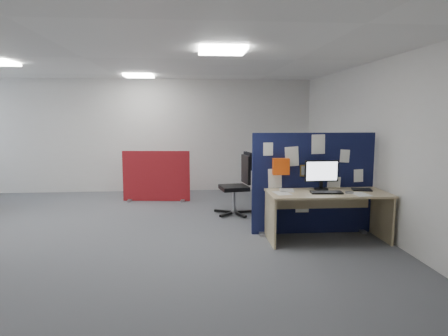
{
  "coord_description": "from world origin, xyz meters",
  "views": [
    {
      "loc": [
        1.6,
        -6.24,
        1.86
      ],
      "look_at": [
        2.12,
        0.14,
        1.0
      ],
      "focal_mm": 32.0,
      "sensor_mm": 36.0,
      "label": 1
    }
  ],
  "objects": [
    {
      "name": "red_divider",
      "position": [
        0.83,
        2.35,
        0.53
      ],
      "size": [
        1.45,
        0.3,
        1.09
      ],
      "rotation": [
        0.0,
        0.0,
        -0.11
      ],
      "color": "maroon",
      "rests_on": "floor"
    },
    {
      "name": "ceiling",
      "position": [
        0.0,
        0.0,
        2.7
      ],
      "size": [
        9.0,
        7.0,
        0.02
      ],
      "primitive_type": "cube",
      "color": "white",
      "rests_on": "wall_back"
    },
    {
      "name": "desk_papers",
      "position": [
        3.3,
        -0.64,
        0.73
      ],
      "size": [
        1.35,
        0.72,
        0.0
      ],
      "color": "white",
      "rests_on": "main_desk"
    },
    {
      "name": "wall_back",
      "position": [
        0.0,
        3.5,
        1.35
      ],
      "size": [
        9.0,
        0.02,
        2.7
      ],
      "primitive_type": "cube",
      "color": "silver",
      "rests_on": "floor"
    },
    {
      "name": "paper_tray",
      "position": [
        4.15,
        -0.52,
        0.74
      ],
      "size": [
        0.32,
        0.28,
        0.01
      ],
      "primitive_type": "cube",
      "rotation": [
        0.0,
        0.0,
        -0.24
      ],
      "color": "black",
      "rests_on": "main_desk"
    },
    {
      "name": "ceiling_lights",
      "position": [
        0.33,
        0.67,
        2.67
      ],
      "size": [
        4.1,
        4.1,
        0.04
      ],
      "color": "white",
      "rests_on": "ceiling"
    },
    {
      "name": "monitor_main",
      "position": [
        3.54,
        -0.44,
        0.98
      ],
      "size": [
        0.51,
        0.21,
        0.45
      ],
      "rotation": [
        0.0,
        0.0,
        0.03
      ],
      "color": "black",
      "rests_on": "main_desk"
    },
    {
      "name": "wall_right",
      "position": [
        4.5,
        0.0,
        1.35
      ],
      "size": [
        0.02,
        7.0,
        2.7
      ],
      "primitive_type": "cube",
      "color": "silver",
      "rests_on": "floor"
    },
    {
      "name": "floor",
      "position": [
        0.0,
        0.0,
        0.0
      ],
      "size": [
        9.0,
        9.0,
        0.0
      ],
      "primitive_type": "plane",
      "color": "#575A60",
      "rests_on": "ground"
    },
    {
      "name": "navy_divider",
      "position": [
        3.46,
        -0.23,
        0.8
      ],
      "size": [
        1.92,
        0.3,
        1.58
      ],
      "color": "#0E1034",
      "rests_on": "floor"
    },
    {
      "name": "main_desk",
      "position": [
        3.58,
        -0.59,
        0.56
      ],
      "size": [
        1.76,
        0.78,
        0.73
      ],
      "color": "#C8B580",
      "rests_on": "floor"
    },
    {
      "name": "office_chair",
      "position": [
        2.49,
        1.04,
        0.65
      ],
      "size": [
        0.75,
        0.75,
        1.14
      ],
      "rotation": [
        0.0,
        0.0,
        0.16
      ],
      "color": "black",
      "rests_on": "floor"
    },
    {
      "name": "mouse",
      "position": [
        3.85,
        -0.76,
        0.74
      ],
      "size": [
        0.11,
        0.08,
        0.03
      ],
      "primitive_type": "cube",
      "rotation": [
        0.0,
        0.0,
        0.18
      ],
      "color": "gray",
      "rests_on": "main_desk"
    },
    {
      "name": "keyboard",
      "position": [
        3.53,
        -0.72,
        0.74
      ],
      "size": [
        0.46,
        0.22,
        0.02
      ],
      "primitive_type": "cube",
      "rotation": [
        0.0,
        0.0,
        -0.08
      ],
      "color": "black",
      "rests_on": "main_desk"
    }
  ]
}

